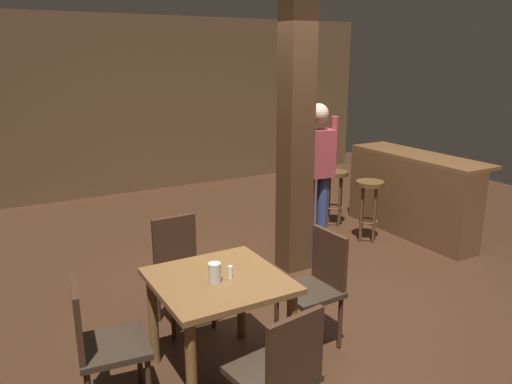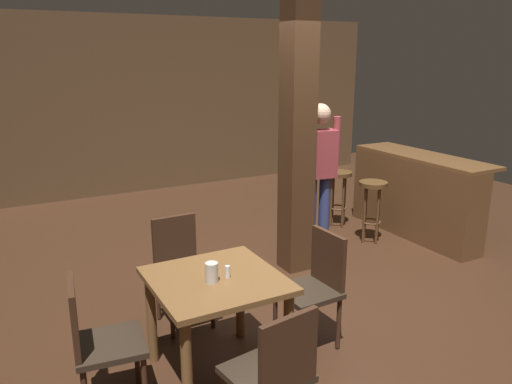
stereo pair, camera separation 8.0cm
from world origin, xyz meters
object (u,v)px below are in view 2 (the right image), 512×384
at_px(salt_shaker, 228,272).
at_px(bar_stool_near, 372,197).
at_px(chair_south, 275,372).
at_px(chair_west, 97,339).
at_px(dining_table, 216,296).
at_px(standing_person, 319,172).
at_px(chair_north, 180,265).
at_px(chair_east, 315,283).
at_px(bar_stool_mid, 339,186).
at_px(bar_counter, 415,195).
at_px(napkin_cup, 212,272).

bearing_deg(salt_shaker, bar_stool_near, 30.44).
bearing_deg(chair_south, chair_west, 134.78).
bearing_deg(chair_south, dining_table, 89.47).
height_order(standing_person, bar_stool_near, standing_person).
bearing_deg(chair_north, salt_shaker, -87.82).
relative_size(chair_east, bar_stool_mid, 1.21).
relative_size(chair_east, bar_counter, 0.48).
height_order(chair_south, bar_counter, bar_counter).
bearing_deg(bar_counter, standing_person, -176.05).
xyz_separation_m(napkin_cup, salt_shaker, (0.12, 0.01, -0.02)).
bearing_deg(napkin_cup, bar_stool_near, 29.45).
xyz_separation_m(chair_south, napkin_cup, (-0.04, 0.75, 0.30)).
height_order(dining_table, bar_counter, bar_counter).
height_order(napkin_cup, salt_shaker, napkin_cup).
bearing_deg(chair_west, chair_north, 44.32).
bearing_deg(standing_person, dining_table, -143.22).
distance_m(chair_south, bar_stool_mid, 4.02).
bearing_deg(chair_west, dining_table, -0.25).
xyz_separation_m(dining_table, salt_shaker, (0.07, -0.04, 0.18)).
relative_size(chair_west, bar_counter, 0.48).
bearing_deg(dining_table, chair_north, 87.55).
height_order(chair_east, standing_person, standing_person).
distance_m(chair_west, salt_shaker, 0.92).
relative_size(napkin_cup, bar_stool_near, 0.18).
bearing_deg(chair_south, salt_shaker, 84.31).
bearing_deg(chair_north, chair_south, -91.51).
xyz_separation_m(chair_east, chair_south, (-0.84, -0.81, 0.00)).
distance_m(chair_south, standing_person, 2.82).
relative_size(chair_south, bar_counter, 0.48).
height_order(chair_west, salt_shaker, chair_west).
bearing_deg(standing_person, chair_north, -163.92).
xyz_separation_m(salt_shaker, bar_stool_mid, (2.64, 2.21, -0.24)).
bearing_deg(chair_west, bar_counter, 19.14).
xyz_separation_m(salt_shaker, standing_person, (1.71, 1.37, 0.22)).
bearing_deg(bar_stool_mid, chair_north, -153.28).
height_order(chair_north, bar_counter, bar_counter).
bearing_deg(standing_person, bar_stool_mid, 42.17).
distance_m(chair_west, bar_counter, 4.36).
height_order(chair_south, standing_person, standing_person).
xyz_separation_m(dining_table, chair_north, (0.04, 0.83, -0.10)).
distance_m(chair_south, napkin_cup, 0.81).
distance_m(chair_south, salt_shaker, 0.81).
distance_m(standing_person, bar_counter, 1.62).
height_order(bar_stool_near, bar_stool_mid, bar_stool_near).
xyz_separation_m(chair_east, bar_counter, (2.48, 1.43, 0.01)).
height_order(dining_table, chair_west, chair_west).
xyz_separation_m(salt_shaker, bar_counter, (3.25, 1.48, -0.27)).
bearing_deg(salt_shaker, standing_person, 38.72).
relative_size(chair_east, chair_south, 1.00).
bearing_deg(bar_stool_mid, chair_east, -130.91).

